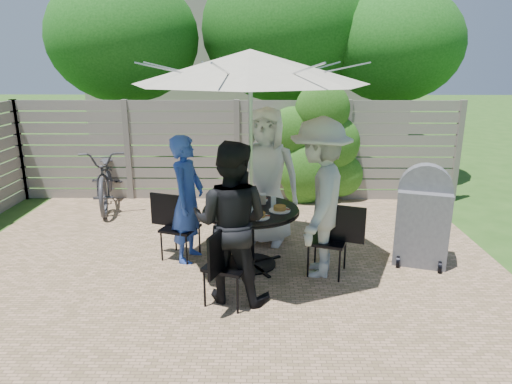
{
  "coord_description": "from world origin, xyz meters",
  "views": [
    {
      "loc": [
        0.46,
        -5.18,
        2.52
      ],
      "look_at": [
        0.38,
        0.33,
        0.92
      ],
      "focal_mm": 32.0,
      "sensor_mm": 36.0,
      "label": 1
    }
  ],
  "objects_px": {
    "umbrella": "(250,67)",
    "plate_back": "(258,198)",
    "chair_back": "(268,219)",
    "glass_back": "(248,197)",
    "plate_left": "(223,205)",
    "glass_left": "(228,204)",
    "bicycle": "(107,177)",
    "glass_right": "(273,202)",
    "plate_front": "(243,216)",
    "chair_right": "(328,254)",
    "person_back": "(266,177)",
    "glass_front": "(254,210)",
    "coffee_cup": "(263,199)",
    "chair_front": "(228,281)",
    "person_front": "(231,223)",
    "plate_right": "(280,209)",
    "patio_table": "(251,226)",
    "bbq_grill": "(422,219)",
    "person_left": "(188,200)",
    "person_right": "(319,199)",
    "plate_extra": "(259,216)",
    "syrup_jug": "(247,201)",
    "chair_left": "(180,240)"
  },
  "relations": [
    {
      "from": "glass_back",
      "to": "plate_left",
      "type": "bearing_deg",
      "value": -147.71
    },
    {
      "from": "chair_back",
      "to": "plate_left",
      "type": "bearing_deg",
      "value": -26.49
    },
    {
      "from": "umbrella",
      "to": "plate_back",
      "type": "relative_size",
      "value": 12.59
    },
    {
      "from": "plate_front",
      "to": "person_right",
      "type": "bearing_deg",
      "value": 10.24
    },
    {
      "from": "chair_right",
      "to": "plate_back",
      "type": "xyz_separation_m",
      "value": [
        -0.86,
        0.57,
        0.52
      ]
    },
    {
      "from": "glass_front",
      "to": "glass_back",
      "type": "bearing_deg",
      "value": 98.79
    },
    {
      "from": "patio_table",
      "to": "bicycle",
      "type": "xyz_separation_m",
      "value": [
        -2.61,
        2.47,
        0.0
      ]
    },
    {
      "from": "plate_back",
      "to": "plate_front",
      "type": "relative_size",
      "value": 1.0
    },
    {
      "from": "glass_back",
      "to": "glass_right",
      "type": "relative_size",
      "value": 1.0
    },
    {
      "from": "chair_back",
      "to": "glass_back",
      "type": "distance_m",
      "value": 0.9
    },
    {
      "from": "person_front",
      "to": "glass_right",
      "type": "height_order",
      "value": "person_front"
    },
    {
      "from": "plate_back",
      "to": "plate_extra",
      "type": "bearing_deg",
      "value": -87.95
    },
    {
      "from": "plate_left",
      "to": "glass_left",
      "type": "height_order",
      "value": "glass_left"
    },
    {
      "from": "person_left",
      "to": "person_right",
      "type": "distance_m",
      "value": 1.67
    },
    {
      "from": "chair_right",
      "to": "bicycle",
      "type": "xyz_separation_m",
      "value": [
        -3.55,
        2.7,
        0.27
      ]
    },
    {
      "from": "patio_table",
      "to": "bbq_grill",
      "type": "xyz_separation_m",
      "value": [
        2.16,
        0.14,
        0.06
      ]
    },
    {
      "from": "person_left",
      "to": "chair_right",
      "type": "bearing_deg",
      "value": -90.05
    },
    {
      "from": "chair_back",
      "to": "coffee_cup",
      "type": "xyz_separation_m",
      "value": [
        -0.07,
        -0.75,
        0.53
      ]
    },
    {
      "from": "glass_front",
      "to": "coffee_cup",
      "type": "relative_size",
      "value": 1.17
    },
    {
      "from": "plate_left",
      "to": "glass_back",
      "type": "xyz_separation_m",
      "value": [
        0.31,
        0.19,
        0.05
      ]
    },
    {
      "from": "glass_left",
      "to": "bicycle",
      "type": "bearing_deg",
      "value": 132.8
    },
    {
      "from": "plate_extra",
      "to": "patio_table",
      "type": "bearing_deg",
      "value": 107.75
    },
    {
      "from": "umbrella",
      "to": "plate_front",
      "type": "height_order",
      "value": "umbrella"
    },
    {
      "from": "plate_extra",
      "to": "coffee_cup",
      "type": "distance_m",
      "value": 0.53
    },
    {
      "from": "patio_table",
      "to": "plate_extra",
      "type": "height_order",
      "value": "plate_extra"
    },
    {
      "from": "umbrella",
      "to": "person_back",
      "type": "xyz_separation_m",
      "value": [
        0.19,
        0.81,
        -1.48
      ]
    },
    {
      "from": "person_left",
      "to": "glass_back",
      "type": "bearing_deg",
      "value": -70.3
    },
    {
      "from": "plate_back",
      "to": "glass_left",
      "type": "distance_m",
      "value": 0.53
    },
    {
      "from": "plate_right",
      "to": "bicycle",
      "type": "relative_size",
      "value": 0.13
    },
    {
      "from": "chair_front",
      "to": "chair_right",
      "type": "relative_size",
      "value": 1.01
    },
    {
      "from": "chair_left",
      "to": "person_front",
      "type": "distance_m",
      "value": 1.41
    },
    {
      "from": "glass_right",
      "to": "syrup_jug",
      "type": "relative_size",
      "value": 0.88
    },
    {
      "from": "chair_front",
      "to": "plate_front",
      "type": "height_order",
      "value": "chair_front"
    },
    {
      "from": "plate_back",
      "to": "glass_back",
      "type": "xyz_separation_m",
      "value": [
        -0.13,
        -0.07,
        0.05
      ]
    },
    {
      "from": "plate_back",
      "to": "person_back",
      "type": "bearing_deg",
      "value": 76.79
    },
    {
      "from": "chair_front",
      "to": "glass_left",
      "type": "height_order",
      "value": "glass_left"
    },
    {
      "from": "patio_table",
      "to": "umbrella",
      "type": "xyz_separation_m",
      "value": [
        -0.0,
        -0.0,
        1.91
      ]
    },
    {
      "from": "patio_table",
      "to": "plate_left",
      "type": "distance_m",
      "value": 0.44
    },
    {
      "from": "person_right",
      "to": "syrup_jug",
      "type": "relative_size",
      "value": 11.96
    },
    {
      "from": "person_back",
      "to": "chair_front",
      "type": "bearing_deg",
      "value": -90.07
    },
    {
      "from": "chair_left",
      "to": "bbq_grill",
      "type": "distance_m",
      "value": 3.12
    },
    {
      "from": "chair_front",
      "to": "person_front",
      "type": "xyz_separation_m",
      "value": [
        0.03,
        0.13,
        0.6
      ]
    },
    {
      "from": "plate_right",
      "to": "glass_front",
      "type": "bearing_deg",
      "value": -147.71
    },
    {
      "from": "person_left",
      "to": "plate_back",
      "type": "bearing_deg",
      "value": -66.55
    },
    {
      "from": "person_back",
      "to": "plate_front",
      "type": "distance_m",
      "value": 1.2
    },
    {
      "from": "plate_front",
      "to": "syrup_jug",
      "type": "distance_m",
      "value": 0.42
    },
    {
      "from": "bicycle",
      "to": "plate_front",
      "type": "bearing_deg",
      "value": -61.33
    },
    {
      "from": "patio_table",
      "to": "coffee_cup",
      "type": "bearing_deg",
      "value": 52.35
    },
    {
      "from": "chair_left",
      "to": "plate_left",
      "type": "bearing_deg",
      "value": 5.91
    },
    {
      "from": "plate_front",
      "to": "bbq_grill",
      "type": "height_order",
      "value": "bbq_grill"
    }
  ]
}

